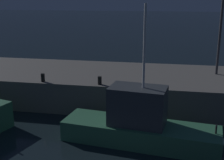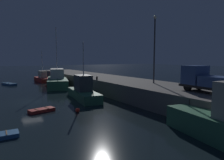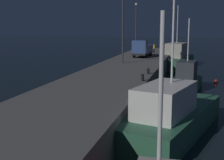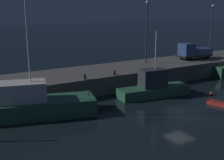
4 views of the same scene
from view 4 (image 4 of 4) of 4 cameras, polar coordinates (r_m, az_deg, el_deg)
ground_plane at (r=32.13m, az=12.54°, el=-6.33°), size 320.00×320.00×0.00m
pier_quay at (r=42.53m, az=-0.54°, el=0.54°), size 71.60×8.17×2.28m
fishing_boat_white at (r=37.67m, az=7.71°, el=-1.28°), size 9.28×3.59×7.96m
fishing_boat_orange at (r=31.47m, az=-14.59°, el=-4.33°), size 12.15×6.72×11.98m
dinghy_red_small at (r=36.29m, az=19.45°, el=-4.18°), size 1.67×2.82×0.38m
mooring_buoy_near at (r=39.89m, az=18.02°, el=-2.40°), size 0.46×0.46×0.46m
lamp_post_west at (r=46.40m, az=6.48°, el=9.64°), size 0.44×0.44×9.27m
lamp_post_east at (r=57.62m, az=18.06°, el=9.57°), size 0.44×0.44×8.75m
utility_truck at (r=51.84m, az=14.93°, el=5.16°), size 6.16×2.54×2.67m
bollard_west at (r=38.56m, az=0.47°, el=1.33°), size 0.28×0.28×0.57m
bollard_central at (r=36.49m, az=-5.08°, el=0.59°), size 0.28×0.28×0.61m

